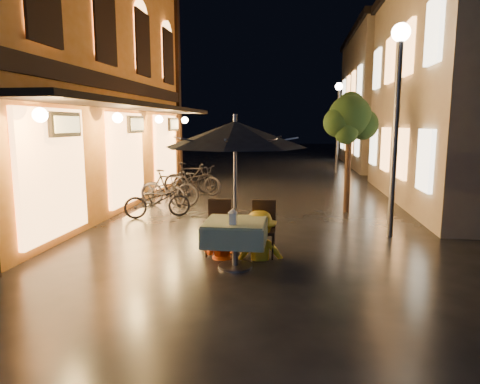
# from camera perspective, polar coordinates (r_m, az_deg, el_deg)

# --- Properties ---
(ground) EXTENTS (90.00, 90.00, 0.00)m
(ground) POSITION_cam_1_polar(r_m,az_deg,el_deg) (7.36, -1.05, -9.23)
(ground) COLOR black
(ground) RESTS_ON ground
(west_building) EXTENTS (5.90, 11.40, 7.40)m
(west_building) POSITION_cam_1_polar(r_m,az_deg,el_deg) (12.91, -25.07, 14.46)
(west_building) COLOR orange
(west_building) RESTS_ON ground
(east_building_far) EXTENTS (7.30, 10.30, 7.30)m
(east_building_far) POSITION_cam_1_polar(r_m,az_deg,el_deg) (25.77, 22.34, 11.38)
(east_building_far) COLOR tan
(east_building_far) RESTS_ON ground
(street_tree) EXTENTS (1.43, 1.20, 3.15)m
(street_tree) POSITION_cam_1_polar(r_m,az_deg,el_deg) (11.51, 14.48, 9.32)
(street_tree) COLOR black
(street_tree) RESTS_ON ground
(streetlamp_near) EXTENTS (0.36, 0.36, 4.23)m
(streetlamp_near) POSITION_cam_1_polar(r_m,az_deg,el_deg) (9.15, 20.28, 12.32)
(streetlamp_near) COLOR #59595E
(streetlamp_near) RESTS_ON ground
(streetlamp_far) EXTENTS (0.36, 0.36, 4.23)m
(streetlamp_far) POSITION_cam_1_polar(r_m,az_deg,el_deg) (21.01, 12.96, 10.48)
(streetlamp_far) COLOR #59595E
(streetlamp_far) RESTS_ON ground
(cafe_table) EXTENTS (0.99, 0.99, 0.78)m
(cafe_table) POSITION_cam_1_polar(r_m,az_deg,el_deg) (6.89, -0.64, -5.41)
(cafe_table) COLOR #59595E
(cafe_table) RESTS_ON ground
(patio_umbrella) EXTENTS (2.23, 2.23, 2.46)m
(patio_umbrella) POSITION_cam_1_polar(r_m,az_deg,el_deg) (6.68, -0.67, 7.67)
(patio_umbrella) COLOR #59595E
(patio_umbrella) RESTS_ON ground
(cafe_chair_left) EXTENTS (0.42, 0.42, 0.97)m
(cafe_chair_left) POSITION_cam_1_polar(r_m,az_deg,el_deg) (7.67, -2.84, -4.30)
(cafe_chair_left) COLOR black
(cafe_chair_left) RESTS_ON ground
(cafe_chair_right) EXTENTS (0.42, 0.42, 0.97)m
(cafe_chair_right) POSITION_cam_1_polar(r_m,az_deg,el_deg) (7.58, 3.14, -4.48)
(cafe_chair_right) COLOR black
(cafe_chair_right) RESTS_ON ground
(table_lantern) EXTENTS (0.16, 0.16, 0.25)m
(table_lantern) POSITION_cam_1_polar(r_m,az_deg,el_deg) (6.57, -0.96, -3.17)
(table_lantern) COLOR white
(table_lantern) RESTS_ON cafe_table
(person_orange) EXTENTS (0.79, 0.66, 1.45)m
(person_orange) POSITION_cam_1_polar(r_m,az_deg,el_deg) (7.45, -2.57, -3.23)
(person_orange) COLOR #C23F0A
(person_orange) RESTS_ON ground
(person_yellow) EXTENTS (1.17, 0.84, 1.63)m
(person_yellow) POSITION_cam_1_polar(r_m,az_deg,el_deg) (7.34, 2.63, -2.68)
(person_yellow) COLOR yellow
(person_yellow) RESTS_ON ground
(bicycle_0) EXTENTS (1.72, 1.19, 0.85)m
(bicycle_0) POSITION_cam_1_polar(r_m,az_deg,el_deg) (10.82, -10.96, -1.13)
(bicycle_0) COLOR black
(bicycle_0) RESTS_ON ground
(bicycle_1) EXTENTS (1.76, 0.59, 1.04)m
(bicycle_1) POSITION_cam_1_polar(r_m,az_deg,el_deg) (12.27, -9.38, 0.55)
(bicycle_1) COLOR black
(bicycle_1) RESTS_ON ground
(bicycle_2) EXTENTS (1.80, 1.16, 0.89)m
(bicycle_2) POSITION_cam_1_polar(r_m,az_deg,el_deg) (12.51, -10.42, 0.34)
(bicycle_2) COLOR black
(bicycle_2) RESTS_ON ground
(bicycle_3) EXTENTS (1.81, 0.77, 1.05)m
(bicycle_3) POSITION_cam_1_polar(r_m,az_deg,el_deg) (14.32, -6.64, 1.84)
(bicycle_3) COLOR black
(bicycle_3) RESTS_ON ground
(bicycle_4) EXTENTS (1.93, 1.19, 0.96)m
(bicycle_4) POSITION_cam_1_polar(r_m,az_deg,el_deg) (14.23, -5.79, 1.62)
(bicycle_4) COLOR black
(bicycle_4) RESTS_ON ground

